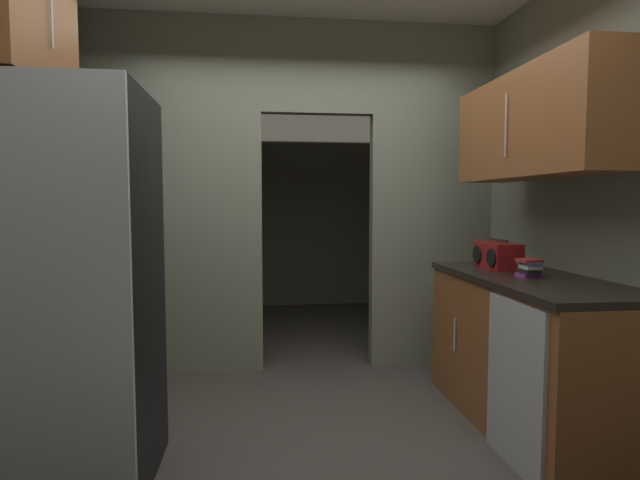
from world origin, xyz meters
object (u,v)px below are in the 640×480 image
refrigerator (70,291)px  dishwasher (515,385)px  boombox (498,256)px  book_stack (529,268)px

refrigerator → dishwasher: 2.25m
boombox → dishwasher: bearing=-109.7°
dishwasher → boombox: 1.04m
boombox → book_stack: bearing=-90.0°
refrigerator → book_stack: 2.49m
boombox → book_stack: size_ratio=2.17×
dishwasher → boombox: (0.29, 0.81, 0.58)m
refrigerator → boombox: (2.48, 0.70, 0.07)m
dishwasher → book_stack: (0.29, 0.41, 0.55)m
refrigerator → dishwasher: refrigerator is taller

